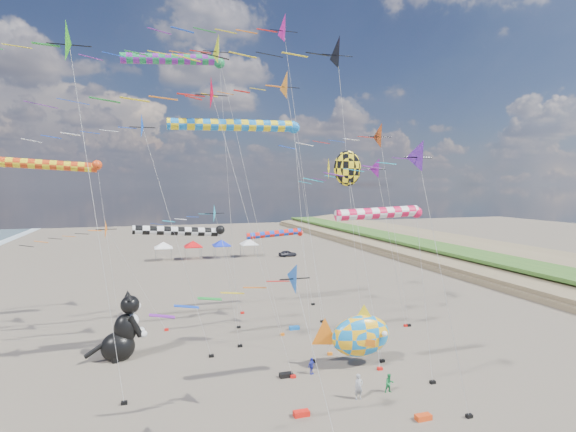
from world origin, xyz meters
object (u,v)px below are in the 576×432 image
at_px(cat_inflatable, 121,326).
at_px(fish_inflatable, 360,336).
at_px(child_green, 389,383).
at_px(parked_car, 288,253).
at_px(person_adult, 359,387).
at_px(child_blue, 311,366).

height_order(cat_inflatable, fish_inflatable, cat_inflatable).
xyz_separation_m(child_green, parked_car, (10.02, 53.09, -0.04)).
bearing_deg(parked_car, fish_inflatable, 160.12).
distance_m(fish_inflatable, child_green, 4.57).
bearing_deg(fish_inflatable, parked_car, 78.50).
distance_m(person_adult, child_blue, 4.54).
xyz_separation_m(person_adult, child_green, (2.25, 0.22, -0.18)).
xyz_separation_m(fish_inflatable, child_blue, (-3.80, -0.19, -1.69)).
height_order(fish_inflatable, parked_car, fish_inflatable).
bearing_deg(parked_car, person_adult, 158.66).
height_order(cat_inflatable, child_blue, cat_inflatable).
bearing_deg(parked_car, cat_inflatable, 139.60).
distance_m(cat_inflatable, child_green, 19.75).
bearing_deg(person_adult, fish_inflatable, 59.93).
bearing_deg(child_green, parked_car, 82.81).
bearing_deg(fish_inflatable, cat_inflatable, 157.81).
bearing_deg(cat_inflatable, parked_car, 47.77).
distance_m(child_blue, parked_car, 50.90).
relative_size(child_blue, parked_car, 0.35).
height_order(cat_inflatable, child_green, cat_inflatable).
distance_m(cat_inflatable, person_adult, 18.06).
distance_m(child_green, child_blue, 5.50).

